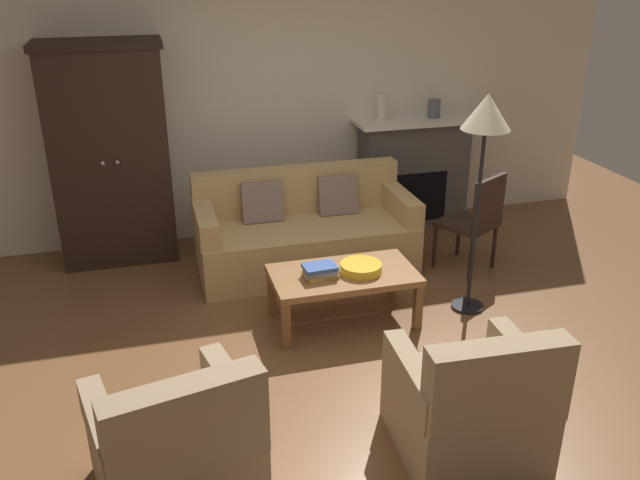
{
  "coord_description": "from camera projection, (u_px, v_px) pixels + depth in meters",
  "views": [
    {
      "loc": [
        -1.11,
        -3.77,
        2.64
      ],
      "look_at": [
        0.16,
        0.87,
        0.55
      ],
      "focal_mm": 37.21,
      "sensor_mm": 36.0,
      "label": 1
    }
  ],
  "objects": [
    {
      "name": "floor_lamp",
      "position": [
        486.0,
        126.0,
        4.77
      ],
      "size": [
        0.36,
        0.36,
        1.73
      ],
      "color": "black",
      "rests_on": "ground"
    },
    {
      "name": "armchair_near_left",
      "position": [
        177.0,
        450.0,
        3.37
      ],
      "size": [
        0.91,
        0.91,
        0.88
      ],
      "color": "#997F60",
      "rests_on": "ground"
    },
    {
      "name": "side_chair_wooden",
      "position": [
        476.0,
        217.0,
        5.8
      ],
      "size": [
        0.6,
        0.6,
        0.9
      ],
      "color": "black",
      "rests_on": "ground"
    },
    {
      "name": "book_stack",
      "position": [
        320.0,
        271.0,
        4.92
      ],
      "size": [
        0.26,
        0.19,
        0.1
      ],
      "color": "gold",
      "rests_on": "coffee_table"
    },
    {
      "name": "back_wall",
      "position": [
        257.0,
        93.0,
        6.36
      ],
      "size": [
        7.2,
        0.1,
        2.8
      ],
      "primitive_type": "cube",
      "color": "silver",
      "rests_on": "ground"
    },
    {
      "name": "ground_plane",
      "position": [
        331.0,
        361.0,
        4.66
      ],
      "size": [
        9.6,
        9.6,
        0.0
      ],
      "primitive_type": "plane",
      "color": "brown"
    },
    {
      "name": "mantel_vase_slate",
      "position": [
        434.0,
        108.0,
        6.61
      ],
      "size": [
        0.13,
        0.13,
        0.18
      ],
      "primitive_type": "cylinder",
      "color": "#565B66",
      "rests_on": "fireplace"
    },
    {
      "name": "mantel_vase_cream",
      "position": [
        381.0,
        107.0,
        6.46
      ],
      "size": [
        0.1,
        0.1,
        0.27
      ],
      "primitive_type": "cylinder",
      "color": "beige",
      "rests_on": "fireplace"
    },
    {
      "name": "couch",
      "position": [
        304.0,
        234.0,
        5.96
      ],
      "size": [
        1.92,
        0.86,
        0.86
      ],
      "color": "tan",
      "rests_on": "ground"
    },
    {
      "name": "coffee_table",
      "position": [
        343.0,
        279.0,
        5.03
      ],
      "size": [
        1.1,
        0.6,
        0.42
      ],
      "color": "olive",
      "rests_on": "ground"
    },
    {
      "name": "fireplace",
      "position": [
        413.0,
        171.0,
        6.84
      ],
      "size": [
        1.26,
        0.48,
        1.12
      ],
      "color": "#4C4947",
      "rests_on": "ground"
    },
    {
      "name": "armoire",
      "position": [
        111.0,
        155.0,
        5.89
      ],
      "size": [
        1.06,
        0.57,
        1.97
      ],
      "color": "black",
      "rests_on": "ground"
    },
    {
      "name": "armchair_near_right",
      "position": [
        470.0,
        407.0,
        3.69
      ],
      "size": [
        0.81,
        0.81,
        0.88
      ],
      "color": "#997F60",
      "rests_on": "ground"
    },
    {
      "name": "fruit_bowl",
      "position": [
        361.0,
        268.0,
        5.0
      ],
      "size": [
        0.32,
        0.32,
        0.07
      ],
      "primitive_type": "cylinder",
      "color": "gold",
      "rests_on": "coffee_table"
    }
  ]
}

